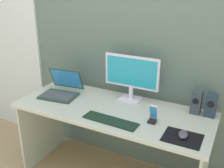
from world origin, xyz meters
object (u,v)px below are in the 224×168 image
Objects in this scene: speaker_right at (211,105)px; mouse at (183,134)px; laptop at (61,90)px; phone_in_dock at (153,116)px; speaker_near_monitor at (196,102)px; keyboard_external at (110,121)px; monitor at (131,75)px.

mouse is at bearing -105.91° from speaker_right.
laptop is 2.51× the size of phone_in_dock.
speaker_near_monitor is at bearing 83.89° from mouse.
laptop is (-1.24, -0.19, -0.05)m from speaker_right.
laptop reaches higher than keyboard_external.
laptop is at bearing -171.28° from speaker_right.
laptop is at bearing 164.40° from mouse.
mouse is (-0.00, -0.39, -0.07)m from speaker_near_monitor.
monitor is 1.13× the size of keyboard_external.
phone_in_dock is at bearing 27.09° from keyboard_external.
laptop is (-1.13, -0.19, -0.05)m from speaker_near_monitor.
keyboard_external is at bearing -141.49° from speaker_near_monitor.
speaker_right is 1.81× the size of mouse.
laptop reaches higher than mouse.
mouse is (0.54, -0.38, -0.20)m from monitor.
speaker_right is at bearing 0.34° from monitor.
keyboard_external is (-0.52, -0.42, -0.09)m from speaker_near_monitor.
monitor is at bearing 17.46° from laptop.
laptop reaches higher than speaker_right.
speaker_near_monitor is at bearing 49.63° from phone_in_dock.
speaker_near_monitor is (0.54, 0.00, -0.13)m from monitor.
keyboard_external is (0.02, -0.41, -0.21)m from monitor.
phone_in_dock reaches higher than mouse.
mouse is at bearing -35.36° from monitor.
speaker_right reaches higher than keyboard_external.
phone_in_dock is (0.28, 0.13, 0.04)m from keyboard_external.
mouse is 0.73× the size of phone_in_dock.
mouse is (1.13, -0.20, -0.02)m from laptop.
speaker_near_monitor is 0.38m from phone_in_dock.
speaker_near_monitor reaches higher than mouse.
laptop reaches higher than phone_in_dock.
laptop is 0.82× the size of keyboard_external.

